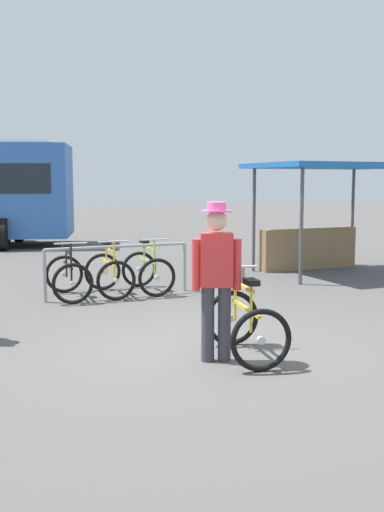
# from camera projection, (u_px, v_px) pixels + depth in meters

# --- Properties ---
(ground_plane) EXTENTS (80.00, 80.00, 0.00)m
(ground_plane) POSITION_uv_depth(u_px,v_px,m) (197.00, 350.00, 6.93)
(ground_plane) COLOR #514F4C
(bike_rack_rail) EXTENTS (2.50, 0.27, 0.88)m
(bike_rack_rail) POSITION_uv_depth(u_px,v_px,m) (118.00, 259.00, 10.06)
(bike_rack_rail) COLOR #99999E
(bike_rack_rail) RESTS_ON ground
(racked_bike_black) EXTENTS (0.66, 1.08, 0.97)m
(racked_bike_black) POSITION_uv_depth(u_px,v_px,m) (68.00, 276.00, 9.92)
(racked_bike_black) COLOR black
(racked_bike_black) RESTS_ON ground
(racked_bike_yellow) EXTENTS (0.69, 1.11, 0.97)m
(racked_bike_yellow) POSITION_uv_depth(u_px,v_px,m) (109.00, 274.00, 10.21)
(racked_bike_yellow) COLOR black
(racked_bike_yellow) RESTS_ON ground
(racked_bike_lime) EXTENTS (0.71, 1.14, 0.97)m
(racked_bike_lime) POSITION_uv_depth(u_px,v_px,m) (148.00, 271.00, 10.50)
(racked_bike_lime) COLOR black
(racked_bike_lime) RESTS_ON ground
(featured_bicycle) EXTENTS (0.77, 1.21, 0.97)m
(featured_bicycle) POSITION_uv_depth(u_px,v_px,m) (243.00, 316.00, 6.67)
(featured_bicycle) COLOR black
(featured_bicycle) RESTS_ON ground
(person_with_featured_bike) EXTENTS (0.51, 0.32, 1.72)m
(person_with_featured_bike) POSITION_uv_depth(u_px,v_px,m) (216.00, 275.00, 6.39)
(person_with_featured_bike) COLOR #383842
(person_with_featured_bike) RESTS_ON ground
(market_stall) EXTENTS (3.25, 2.51, 2.30)m
(market_stall) POSITION_uv_depth(u_px,v_px,m) (320.00, 207.00, 12.77)
(market_stall) COLOR #4C4C51
(market_stall) RESTS_ON ground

